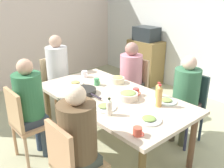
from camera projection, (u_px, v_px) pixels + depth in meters
name	position (u px, v px, depth m)	size (l,w,h in m)	color
ground_plane	(112.00, 147.00, 3.23)	(6.86, 6.86, 0.00)	tan
wall_back	(219.00, 27.00, 4.26)	(5.96, 0.12, 2.60)	silver
wall_left	(12.00, 22.00, 4.81)	(0.12, 4.97, 2.60)	beige
dining_table	(112.00, 101.00, 3.00)	(1.94, 1.02, 0.72)	beige
chair_0	(188.00, 104.00, 3.26)	(0.40, 0.40, 0.90)	#323946
person_0	(186.00, 92.00, 3.13)	(0.32, 0.32, 1.17)	#51543D
chair_1	(25.00, 121.00, 2.84)	(0.40, 0.40, 0.90)	tan
person_1	(30.00, 101.00, 2.82)	(0.32, 0.32, 1.22)	#28384F
chair_2	(134.00, 84.00, 3.94)	(0.40, 0.40, 0.90)	tan
person_2	(131.00, 72.00, 3.81)	(0.34, 0.34, 1.18)	#3D3A3F
chair_3	(71.00, 163.00, 2.16)	(0.40, 0.40, 0.90)	tan
person_3	(79.00, 137.00, 2.13)	(0.33, 0.33, 1.22)	#453B3E
chair_4	(56.00, 82.00, 3.99)	(0.40, 0.40, 0.90)	tan
person_4	(58.00, 68.00, 3.84)	(0.33, 0.33, 1.27)	#525640
plate_0	(75.00, 83.00, 3.33)	(0.21, 0.21, 0.04)	#ECE7C9
plate_1	(104.00, 107.00, 2.67)	(0.26, 0.26, 0.04)	silver
plate_2	(149.00, 119.00, 2.41)	(0.25, 0.25, 0.04)	white
plate_3	(166.00, 101.00, 2.80)	(0.23, 0.23, 0.04)	silver
bowl_0	(118.00, 79.00, 3.36)	(0.18, 0.18, 0.10)	beige
bowl_1	(128.00, 95.00, 2.86)	(0.23, 0.23, 0.10)	beige
serving_pan	(84.00, 91.00, 3.02)	(0.48, 0.30, 0.06)	#262522
cup_0	(97.00, 82.00, 3.28)	(0.11, 0.07, 0.09)	#46945E
cup_1	(138.00, 132.00, 2.16)	(0.12, 0.08, 0.08)	#C94D39
cup_2	(136.00, 92.00, 2.97)	(0.11, 0.08, 0.09)	#D44741
cup_3	(85.00, 74.00, 3.57)	(0.12, 0.09, 0.09)	white
bottle_0	(159.00, 90.00, 2.90)	(0.07, 0.07, 0.19)	tan
bottle_1	(109.00, 107.00, 2.49)	(0.06, 0.06, 0.19)	silver
bottle_2	(159.00, 96.00, 2.67)	(0.07, 0.07, 0.25)	tan
side_cabinet	(145.00, 62.00, 5.33)	(0.70, 0.44, 0.90)	olive
microwave	(146.00, 34.00, 5.12)	(0.48, 0.36, 0.28)	#22292C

